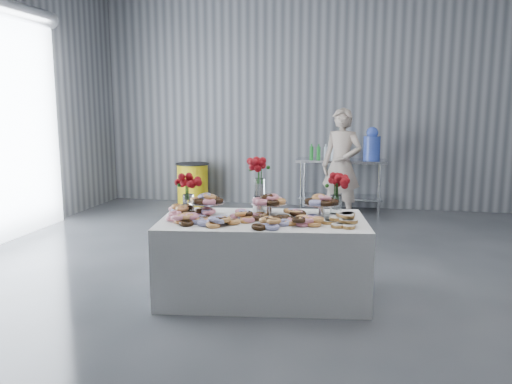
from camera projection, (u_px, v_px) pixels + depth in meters
ground at (283, 296)px, 4.77m from camera, size 9.00×9.00×0.00m
room_walls at (257, 9)px, 4.44m from camera, size 8.04×9.04×4.02m
display_table at (263, 258)px, 4.70m from camera, size 2.02×1.26×0.75m
prep_table at (341, 176)px, 8.55m from camera, size 1.50×0.60×0.90m
donut_mounds at (262, 215)px, 4.58m from camera, size 1.90×1.05×0.09m
cake_stand_left at (207, 201)px, 4.80m from camera, size 0.36×0.36×0.17m
cake_stand_mid at (269, 201)px, 4.76m from camera, size 0.36×0.36×0.17m
cake_stand_right at (322, 202)px, 4.73m from camera, size 0.36×0.36×0.17m
danish_pile at (346, 218)px, 4.44m from camera, size 0.48×0.48×0.11m
bouquet_left at (188, 183)px, 4.88m from camera, size 0.26×0.26×0.42m
bouquet_right at (336, 183)px, 4.84m from camera, size 0.26×0.26×0.42m
bouquet_center at (260, 174)px, 4.92m from camera, size 0.26×0.26×0.57m
water_jug at (372, 145)px, 8.36m from camera, size 0.28×0.28×0.55m
drink_bottles at (322, 152)px, 8.44m from camera, size 0.54×0.08×0.27m
person at (341, 165)px, 7.74m from camera, size 0.76×0.64×1.77m
trash_barrel at (193, 184)px, 9.11m from camera, size 0.60×0.60×0.77m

